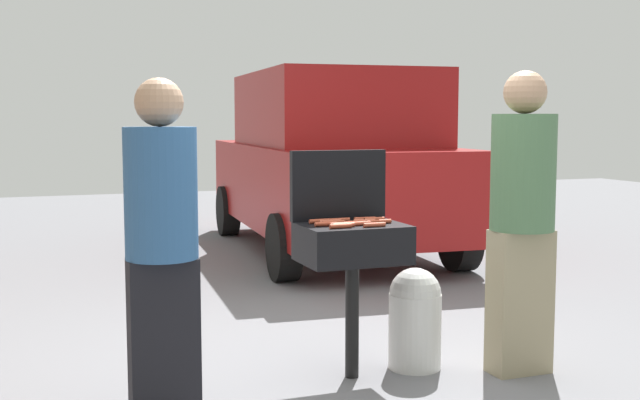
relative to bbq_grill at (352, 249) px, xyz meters
The scene contains 22 objects.
ground_plane 0.79m from the bbq_grill, 84.02° to the left, with size 24.00×24.00×0.00m, color slate.
bbq_grill is the anchor object (origin of this frame).
grill_lid_open 0.41m from the bbq_grill, 90.00° to the left, with size 0.60×0.05×0.42m, color black.
hot_dog_0 0.16m from the bbq_grill, 90.14° to the right, with size 0.03×0.03×0.13m, color #AD4228.
hot_dog_1 0.18m from the bbq_grill, ahead, with size 0.03×0.03×0.13m, color #C6593D.
hot_dog_2 0.25m from the bbq_grill, 145.20° to the left, with size 0.03×0.03×0.13m, color #AD4228.
hot_dog_3 0.24m from the bbq_grill, 22.71° to the left, with size 0.03×0.03×0.13m, color #AD4228.
hot_dog_4 0.19m from the bbq_grill, 169.86° to the left, with size 0.03×0.03×0.13m, color #AD4228.
hot_dog_5 0.23m from the bbq_grill, 65.32° to the right, with size 0.03×0.03×0.13m, color #B74C33.
hot_dog_6 0.17m from the bbq_grill, 73.56° to the right, with size 0.03×0.03×0.13m, color #B74C33.
hot_dog_7 0.20m from the bbq_grill, 156.73° to the left, with size 0.03×0.03×0.13m, color #C6593D.
hot_dog_8 0.20m from the bbq_grill, 108.53° to the left, with size 0.03×0.03×0.13m, color #AD4228.
hot_dog_9 0.21m from the bbq_grill, 133.10° to the right, with size 0.03×0.03×0.13m, color #B74C33.
hot_dog_10 0.23m from the bbq_grill, 12.92° to the right, with size 0.03×0.03×0.13m, color #AD4228.
hot_dog_11 0.23m from the bbq_grill, behind, with size 0.03×0.03×0.13m, color #AD4228.
hot_dog_12 0.24m from the bbq_grill, 133.36° to the right, with size 0.03×0.03×0.13m, color #AD4228.
hot_dog_13 0.20m from the bbq_grill, 144.26° to the right, with size 0.03×0.03×0.13m, color #C6593D.
hot_dog_14 0.22m from the bbq_grill, 40.15° to the left, with size 0.03×0.03×0.13m, color #AD4228.
propane_tank 0.61m from the bbq_grill, ahead, with size 0.32×0.32×0.62m.
person_left 1.18m from the bbq_grill, 166.87° to the right, with size 0.36×0.36×1.71m.
person_right 1.03m from the bbq_grill, 15.37° to the right, with size 0.38×0.38×1.79m.
parked_minivan 4.45m from the bbq_grill, 70.40° to the left, with size 2.30×4.53×2.02m.
Camera 1 is at (-1.79, -4.37, 1.51)m, focal length 44.52 mm.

